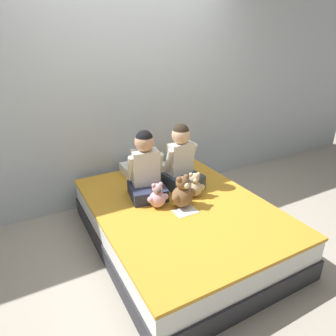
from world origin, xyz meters
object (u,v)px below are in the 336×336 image
object	(u,v)px
bed	(179,223)
pillow_at_headboard	(144,168)
child_on_left	(146,169)
teddy_bear_between_children	(182,194)
teddy_bear_held_by_right_child	(194,186)
child_on_right	(182,161)
teddy_bear_held_by_left_child	(157,197)
sign_card	(185,211)

from	to	relation	value
bed	pillow_at_headboard	xyz separation A→B (m)	(0.00, 0.81, 0.26)
bed	child_on_left	xyz separation A→B (m)	(-0.20, 0.31, 0.49)
teddy_bear_between_children	child_on_left	bearing A→B (deg)	109.56
bed	teddy_bear_held_by_right_child	size ratio (longest dim) A/B	8.07
child_on_left	child_on_right	distance (m)	0.40
teddy_bear_held_by_left_child	teddy_bear_held_by_right_child	distance (m)	0.41
teddy_bear_between_children	child_on_right	bearing A→B (deg)	50.85
child_on_right	pillow_at_headboard	world-z (taller)	child_on_right
bed	teddy_bear_held_by_left_child	world-z (taller)	teddy_bear_held_by_left_child
bed	teddy_bear_held_by_left_child	size ratio (longest dim) A/B	8.33
teddy_bear_held_by_left_child	pillow_at_headboard	bearing A→B (deg)	80.40
bed	child_on_right	xyz separation A→B (m)	(0.20, 0.31, 0.49)
teddy_bear_between_children	pillow_at_headboard	bearing A→B (deg)	80.61
sign_card	teddy_bear_between_children	bearing A→B (deg)	76.09
child_on_left	teddy_bear_between_children	bearing A→B (deg)	-50.71
teddy_bear_held_by_left_child	pillow_at_headboard	xyz separation A→B (m)	(0.20, 0.75, -0.05)
teddy_bear_between_children	pillow_at_headboard	xyz separation A→B (m)	(-0.00, 0.85, -0.08)
child_on_right	bed	bearing A→B (deg)	-128.87
child_on_right	sign_card	xyz separation A→B (m)	(-0.22, -0.45, -0.28)
teddy_bear_between_children	bed	bearing A→B (deg)	82.05
child_on_left	teddy_bear_between_children	size ratio (longest dim) A/B	2.12
pillow_at_headboard	sign_card	size ratio (longest dim) A/B	2.24
teddy_bear_held_by_right_child	pillow_at_headboard	distance (m)	0.77
bed	pillow_at_headboard	world-z (taller)	pillow_at_headboard
teddy_bear_held_by_right_child	pillow_at_headboard	size ratio (longest dim) A/B	0.53
bed	teddy_bear_held_by_right_child	xyz separation A→B (m)	(0.20, 0.07, 0.31)
teddy_bear_held_by_left_child	teddy_bear_held_by_right_child	world-z (taller)	teddy_bear_held_by_right_child
child_on_right	teddy_bear_between_children	bearing A→B (deg)	-125.57
bed	child_on_right	world-z (taller)	child_on_right
teddy_bear_held_by_left_child	sign_card	world-z (taller)	teddy_bear_held_by_left_child
teddy_bear_held_by_right_child	child_on_right	bearing A→B (deg)	113.12
bed	pillow_at_headboard	distance (m)	0.85
child_on_right	teddy_bear_held_by_right_child	world-z (taller)	child_on_right
bed	sign_card	world-z (taller)	sign_card
teddy_bear_held_by_right_child	sign_card	distance (m)	0.32
child_on_left	teddy_bear_between_children	xyz separation A→B (m)	(0.20, -0.36, -0.15)
teddy_bear_held_by_left_child	child_on_left	bearing A→B (deg)	94.05
bed	teddy_bear_between_children	world-z (taller)	teddy_bear_between_children
teddy_bear_held_by_left_child	teddy_bear_between_children	distance (m)	0.23
teddy_bear_held_by_right_child	pillow_at_headboard	xyz separation A→B (m)	(-0.20, 0.74, -0.05)
pillow_at_headboard	sign_card	bearing A→B (deg)	-91.37
child_on_left	pillow_at_headboard	distance (m)	0.58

